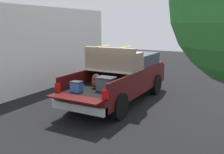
% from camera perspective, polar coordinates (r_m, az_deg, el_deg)
% --- Properties ---
extents(ground_plane, '(40.00, 40.00, 0.00)m').
position_cam_1_polar(ground_plane, '(10.28, 1.61, -5.41)').
color(ground_plane, black).
extents(pickup_truck, '(6.05, 2.06, 2.23)m').
position_cam_1_polar(pickup_truck, '(10.35, 2.55, 0.20)').
color(pickup_truck, '#470F0F').
rests_on(pickup_truck, ground_plane).
extents(building_facade, '(11.23, 0.36, 3.82)m').
position_cam_1_polar(building_facade, '(11.88, -17.35, 5.79)').
color(building_facade, white).
rests_on(building_facade, ground_plane).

